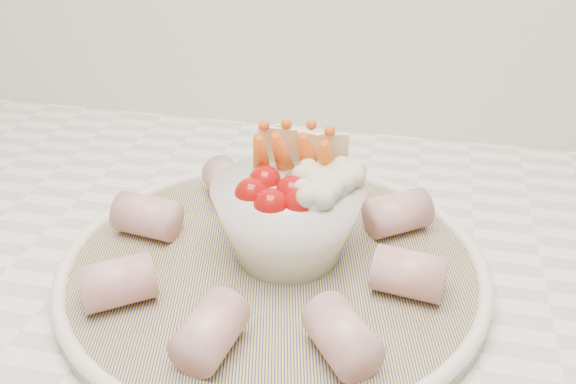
# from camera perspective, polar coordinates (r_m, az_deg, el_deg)

# --- Properties ---
(serving_platter) EXTENTS (0.43, 0.43, 0.02)m
(serving_platter) POSITION_cam_1_polar(r_m,az_deg,el_deg) (0.54, -1.30, -6.59)
(serving_platter) COLOR navy
(serving_platter) RESTS_ON kitchen_counter
(veggie_bowl) EXTENTS (0.13, 0.13, 0.11)m
(veggie_bowl) POSITION_cam_1_polar(r_m,az_deg,el_deg) (0.53, 0.26, -1.79)
(veggie_bowl) COLOR white
(veggie_bowl) RESTS_ON serving_platter
(cured_meat_rolls) EXTENTS (0.29, 0.30, 0.04)m
(cured_meat_rolls) POSITION_cam_1_polar(r_m,az_deg,el_deg) (0.53, -1.40, -4.59)
(cured_meat_rolls) COLOR #B8545F
(cured_meat_rolls) RESTS_ON serving_platter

